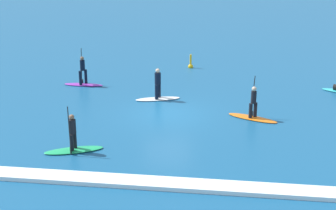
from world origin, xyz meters
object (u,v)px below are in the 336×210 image
(surfer_on_green_board, at_px, (73,143))
(surfer_on_white_board, at_px, (158,90))
(surfer_on_purple_board, at_px, (83,77))
(marker_buoy, at_px, (191,65))
(surfer_on_orange_board, at_px, (253,111))

(surfer_on_green_board, relative_size, surfer_on_white_board, 0.99)
(surfer_on_purple_board, distance_m, marker_buoy, 8.32)
(surfer_on_purple_board, relative_size, marker_buoy, 2.38)
(marker_buoy, bearing_deg, surfer_on_green_board, -104.15)
(surfer_on_green_board, height_order, marker_buoy, surfer_on_green_board)
(surfer_on_green_board, height_order, surfer_on_white_board, surfer_on_green_board)
(surfer_on_orange_board, bearing_deg, surfer_on_purple_board, -0.38)
(surfer_on_purple_board, distance_m, surfer_on_orange_board, 11.57)
(surfer_on_orange_board, xyz_separation_m, surfer_on_green_board, (-8.00, -5.23, -0.01))
(surfer_on_green_board, bearing_deg, surfer_on_white_board, -130.73)
(surfer_on_green_board, distance_m, marker_buoy, 15.76)
(surfer_on_green_board, bearing_deg, surfer_on_orange_board, -168.95)
(surfer_on_orange_board, bearing_deg, surfer_on_white_board, -1.08)
(surfer_on_purple_board, height_order, surfer_on_orange_board, surfer_on_purple_board)
(marker_buoy, bearing_deg, surfer_on_white_board, -99.41)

